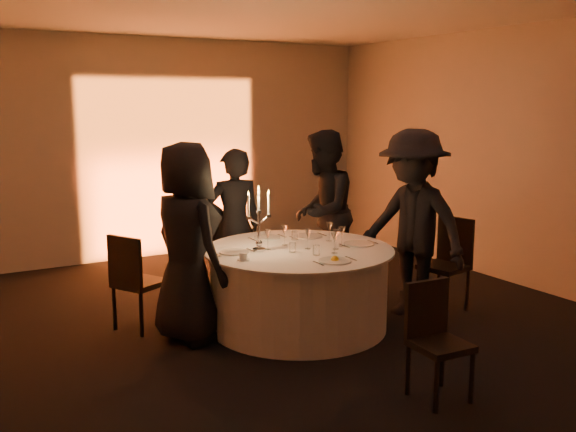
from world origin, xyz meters
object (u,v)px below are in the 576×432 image
guest_back_left (234,226)px  chair_back_left (209,244)px  guest_left (187,243)px  coffee_cup (243,257)px  guest_right (413,224)px  chair_left (134,277)px  candelabra (259,228)px  chair_front (435,334)px  banquet_table (298,288)px  chair_right (448,258)px  guest_back_right (322,212)px  chair_back_right (333,242)px

guest_back_left → chair_back_left: bearing=-78.7°
guest_left → coffee_cup: guest_left is taller
coffee_cup → guest_right: bearing=-4.1°
chair_left → coffee_cup: size_ratio=8.39×
candelabra → chair_front: bearing=-76.0°
guest_back_left → coffee_cup: size_ratio=15.03×
chair_back_left → guest_back_left: guest_back_left is taller
banquet_table → chair_front: chair_front is taller
banquet_table → coffee_cup: (-0.65, -0.15, 0.42)m
chair_front → chair_right: bearing=46.9°
chair_front → chair_left: bearing=124.8°
chair_right → guest_back_left: guest_back_left is taller
chair_front → coffee_cup: chair_front is taller
chair_front → guest_right: 1.87m
banquet_table → chair_left: chair_left is taller
guest_back_right → chair_back_right: bearing=145.8°
chair_back_left → chair_right: (1.82, -2.00, 0.03)m
guest_back_left → guest_right: size_ratio=0.88×
chair_front → guest_back_left: guest_back_left is taller
chair_front → guest_back_left: (-0.28, 2.80, 0.35)m
chair_left → chair_front: chair_left is taller
chair_back_left → candelabra: 1.66m
guest_back_left → candelabra: (-0.18, -0.93, 0.16)m
chair_back_left → coffee_cup: (-0.45, -1.84, 0.30)m
chair_front → guest_right: guest_right is taller
guest_back_right → candelabra: 1.45m
chair_back_right → guest_right: bearing=51.8°
guest_back_left → chair_right: bearing=152.8°
chair_back_left → guest_left: 1.75m
coffee_cup → candelabra: 0.43m
guest_back_left → guest_left: bearing=54.1°
chair_left → guest_right: bearing=-138.8°
chair_back_left → chair_front: (0.30, -3.45, -0.03)m
coffee_cup → chair_left: bearing=132.0°
chair_back_left → candelabra: candelabra is taller
chair_left → chair_back_left: 1.57m
guest_left → guest_back_left: (0.86, 0.84, -0.07)m
guest_right → candelabra: (-1.51, 0.39, 0.04)m
guest_back_left → guest_right: bearing=144.8°
guest_right → chair_front: bearing=-48.7°
guest_back_right → coffee_cup: guest_back_right is taller
chair_right → guest_left: size_ratio=0.53×
chair_left → guest_back_left: bearing=-101.2°
chair_back_right → chair_right: size_ratio=1.00×
chair_back_left → chair_left: bearing=46.6°
banquet_table → guest_right: 1.31m
chair_left → coffee_cup: bearing=-166.3°
chair_right → guest_left: (-2.66, 0.51, 0.36)m
chair_left → chair_front: size_ratio=1.09×
chair_left → guest_back_right: 2.29m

